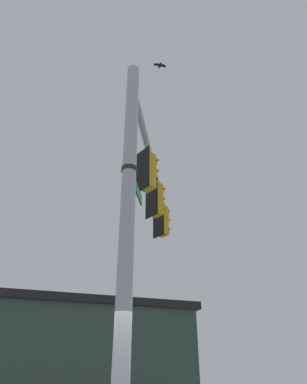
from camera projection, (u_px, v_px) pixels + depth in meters
The scene contains 8 objects.
signal_pole at pixel (127, 227), 5.83m from camera, with size 0.27×0.27×7.81m, color #ADB2B7.
mast_arm at pixel (152, 163), 9.94m from camera, with size 0.18×0.18×5.83m, color #ADB2B7.
traffic_light_nearest_pole at pixel (148, 172), 8.88m from camera, with size 0.54×0.49×1.31m.
traffic_light_mid_inner at pixel (156, 200), 10.27m from camera, with size 0.54×0.49×1.31m.
traffic_light_mid_outer at pixel (163, 221), 11.67m from camera, with size 0.54×0.49×1.31m.
street_name_sign at pixel (133, 180), 6.73m from camera, with size 1.05×1.15×0.22m.
bird_flying at pixel (160, 65), 9.14m from camera, with size 0.21×0.34×0.08m.
storefront_building at pixel (59, 362), 13.91m from camera, with size 9.76×11.84×4.39m.
Camera 1 is at (4.42, -3.12, 1.61)m, focal length 31.52 mm.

